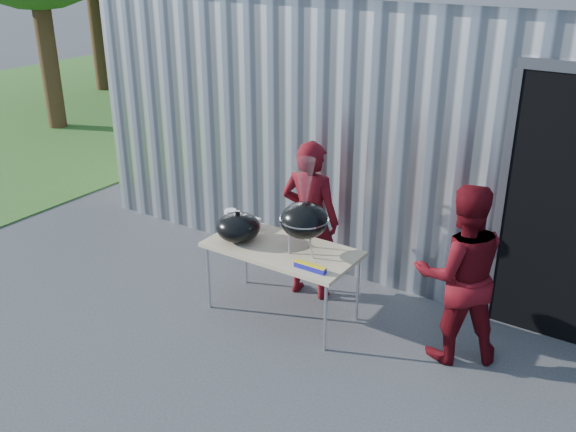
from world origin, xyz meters
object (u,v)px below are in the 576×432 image
Objects in this scene: person_cook at (310,220)px; person_bystander at (460,274)px; kettle_grill at (304,213)px; folding_table at (282,251)px.

person_cook is 1.70m from person_bystander.
person_cook reaches higher than person_bystander.
person_bystander is (1.68, -0.23, -0.02)m from person_cook.
kettle_grill is 0.56× the size of person_bystander.
person_cook is (0.01, 0.51, 0.14)m from folding_table.
person_bystander is at bearing 164.51° from person_cook.
folding_table is at bearing -175.35° from kettle_grill.
folding_table is 0.52m from kettle_grill.
folding_table is at bearing 81.42° from person_cook.
folding_table is 1.59× the size of kettle_grill.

